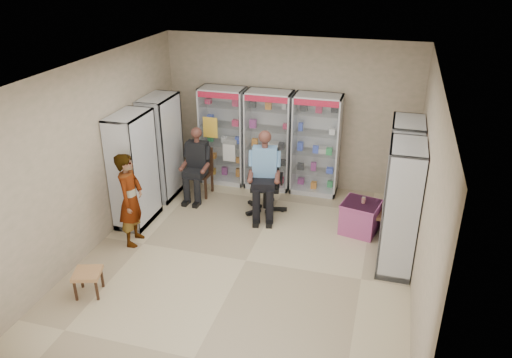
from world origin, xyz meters
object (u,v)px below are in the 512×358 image
(cabinet_left_far, at_px, (162,147))
(standing_man, at_px, (131,199))
(cabinet_right_near, at_px, (400,209))
(woven_stool_b, at_px, (89,283))
(cabinet_back_left, at_px, (223,136))
(cabinet_back_right, at_px, (316,145))
(wooden_chair, at_px, (200,172))
(office_chair, at_px, (265,182))
(woven_stool_a, at_px, (376,222))
(seated_shopkeeper, at_px, (265,175))
(pink_trunk, at_px, (360,217))
(cabinet_back_mid, at_px, (269,140))
(cabinet_left_near, at_px, (134,170))
(cabinet_right_far, at_px, (402,178))

(cabinet_left_far, height_order, standing_man, cabinet_left_far)
(cabinet_right_near, relative_size, woven_stool_b, 5.43)
(cabinet_back_left, distance_m, cabinet_back_right, 1.90)
(wooden_chair, xyz_separation_m, office_chair, (1.42, -0.33, 0.12))
(woven_stool_a, bearing_deg, standing_man, -159.59)
(wooden_chair, relative_size, seated_shopkeeper, 0.62)
(pink_trunk, xyz_separation_m, woven_stool_b, (-3.53, -2.78, -0.10))
(cabinet_left_far, height_order, wooden_chair, cabinet_left_far)
(cabinet_back_mid, height_order, pink_trunk, cabinet_back_mid)
(seated_shopkeeper, height_order, pink_trunk, seated_shopkeeper)
(cabinet_left_far, bearing_deg, cabinet_back_mid, 116.32)
(cabinet_back_mid, xyz_separation_m, cabinet_right_near, (2.58, -2.23, 0.00))
(cabinet_back_right, xyz_separation_m, cabinet_left_near, (-2.83, -2.03, 0.00))
(cabinet_back_right, height_order, seated_shopkeeper, cabinet_back_right)
(office_chair, bearing_deg, standing_man, -149.11)
(cabinet_back_left, height_order, woven_stool_b, cabinet_back_left)
(standing_man, bearing_deg, cabinet_left_far, 2.04)
(cabinet_back_mid, xyz_separation_m, wooden_chair, (-1.20, -0.73, -0.53))
(cabinet_back_left, bearing_deg, cabinet_left_near, -114.61)
(cabinet_back_left, relative_size, cabinet_back_right, 1.00)
(office_chair, height_order, seated_shopkeeper, seated_shopkeeper)
(cabinet_back_right, xyz_separation_m, office_chair, (-0.73, -1.06, -0.41))
(cabinet_right_far, xyz_separation_m, cabinet_left_far, (-4.46, 0.20, 0.00))
(cabinet_back_right, relative_size, seated_shopkeeper, 1.33)
(cabinet_right_far, bearing_deg, cabinet_back_mid, 66.35)
(cabinet_back_left, distance_m, office_chair, 1.63)
(wooden_chair, bearing_deg, pink_trunk, -10.84)
(cabinet_right_near, bearing_deg, cabinet_left_near, 87.43)
(woven_stool_b, height_order, standing_man, standing_man)
(cabinet_back_right, distance_m, office_chair, 1.35)
(seated_shopkeeper, bearing_deg, woven_stool_a, -15.44)
(cabinet_back_mid, relative_size, standing_man, 1.26)
(cabinet_right_far, distance_m, cabinet_left_far, 4.46)
(cabinet_right_far, relative_size, cabinet_left_near, 1.00)
(cabinet_back_mid, bearing_deg, office_chair, -78.38)
(cabinet_back_mid, height_order, woven_stool_b, cabinet_back_mid)
(cabinet_left_far, height_order, pink_trunk, cabinet_left_far)
(cabinet_right_far, xyz_separation_m, woven_stool_b, (-4.13, -2.99, -0.82))
(cabinet_back_left, bearing_deg, cabinet_back_mid, 0.00)
(office_chair, bearing_deg, cabinet_right_near, -37.44)
(cabinet_right_near, distance_m, woven_stool_a, 1.31)
(cabinet_left_far, bearing_deg, cabinet_right_near, 73.75)
(cabinet_back_right, relative_size, woven_stool_a, 5.48)
(cabinet_left_far, xyz_separation_m, standing_man, (0.28, -1.77, -0.21))
(pink_trunk, xyz_separation_m, woven_stool_a, (0.27, 0.07, -0.10))
(cabinet_left_far, bearing_deg, wooden_chair, 106.39)
(cabinet_back_right, height_order, standing_man, cabinet_back_right)
(standing_man, bearing_deg, cabinet_back_right, -50.36)
(pink_trunk, relative_size, woven_stool_a, 1.59)
(cabinet_back_mid, distance_m, cabinet_right_far, 2.82)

